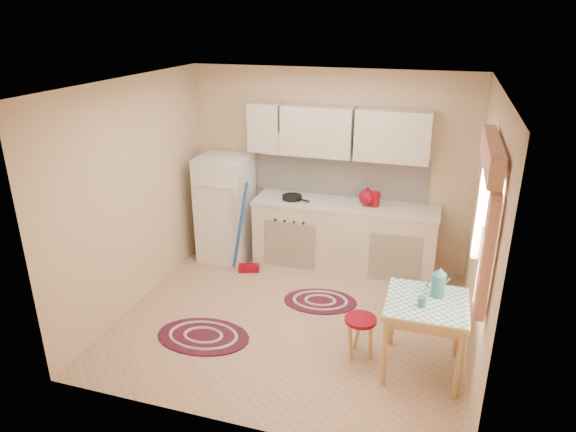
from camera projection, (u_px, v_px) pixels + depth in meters
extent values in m
plane|color=tan|center=(292.00, 319.00, 5.57)|extent=(3.60, 3.60, 0.00)
cube|color=silver|center=(293.00, 84.00, 4.65)|extent=(3.60, 3.20, 0.04)
cube|color=#D0B28C|center=(328.00, 169.00, 6.53)|extent=(3.60, 0.04, 2.50)
cube|color=#D0B28C|center=(229.00, 289.00, 3.69)|extent=(3.60, 0.04, 2.50)
cube|color=#D0B28C|center=(135.00, 195.00, 5.60)|extent=(0.04, 3.20, 2.50)
cube|color=#D0B28C|center=(484.00, 233.00, 4.62)|extent=(0.04, 3.20, 2.50)
cube|color=white|center=(338.00, 174.00, 6.51)|extent=(2.25, 0.03, 0.55)
cube|color=beige|center=(337.00, 132.00, 6.16)|extent=(2.25, 0.33, 0.60)
cube|color=white|center=(489.00, 225.00, 4.02)|extent=(0.04, 0.85, 0.95)
cube|color=white|center=(226.00, 208.00, 6.78)|extent=(0.65, 0.60, 1.40)
cube|color=beige|center=(344.00, 239.00, 6.48)|extent=(2.25, 0.60, 0.88)
cube|color=beige|center=(345.00, 205.00, 6.31)|extent=(2.27, 0.62, 0.04)
cylinder|color=black|center=(292.00, 197.00, 6.44)|extent=(0.33, 0.33, 0.05)
cylinder|color=maroon|center=(375.00, 200.00, 6.18)|extent=(0.13, 0.13, 0.16)
cube|color=#E3B471|center=(423.00, 336.00, 4.66)|extent=(0.72, 0.72, 0.72)
cylinder|color=maroon|center=(360.00, 337.00, 4.91)|extent=(0.39, 0.39, 0.42)
cylinder|color=#2A6D81|center=(422.00, 302.00, 4.43)|extent=(0.09, 0.09, 0.10)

